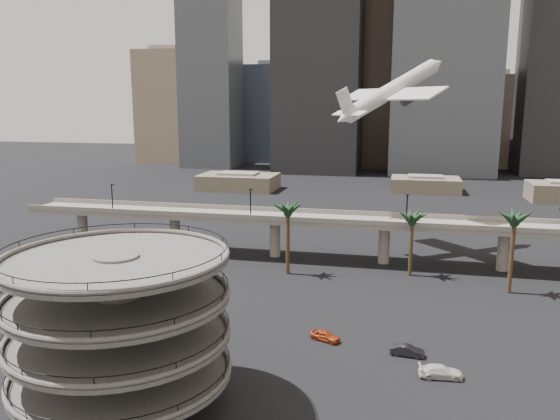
% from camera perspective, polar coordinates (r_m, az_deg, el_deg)
% --- Properties ---
extents(ground, '(700.00, 700.00, 0.00)m').
position_cam_1_polar(ground, '(60.87, -2.48, -19.38)').
color(ground, black).
rests_on(ground, ground).
extents(parking_ramp, '(22.20, 22.20, 17.35)m').
position_cam_1_polar(parking_ramp, '(57.82, -16.41, -10.70)').
color(parking_ramp, '#484543').
rests_on(parking_ramp, ground).
extents(overpass, '(130.00, 9.30, 14.70)m').
position_cam_1_polar(overpass, '(109.09, 5.11, -1.46)').
color(overpass, slate).
rests_on(overpass, ground).
extents(palm_trees, '(54.40, 18.40, 14.00)m').
position_cam_1_polar(palm_trees, '(100.28, 16.80, -0.69)').
color(palm_trees, '#47361E').
rests_on(palm_trees, ground).
extents(low_buildings, '(135.00, 27.50, 6.80)m').
position_cam_1_polar(low_buildings, '(195.05, 10.58, 2.57)').
color(low_buildings, brown).
rests_on(low_buildings, ground).
extents(skyline, '(269.00, 86.00, 130.57)m').
position_cam_1_polar(skyline, '(268.25, 13.43, 14.32)').
color(skyline, gray).
rests_on(skyline, ground).
extents(airborne_jet, '(23.51, 23.22, 15.47)m').
position_cam_1_polar(airborne_jet, '(117.71, 11.61, 12.09)').
color(airborne_jet, silver).
rests_on(airborne_jet, ground).
extents(car_a, '(4.34, 2.98, 1.37)m').
position_cam_1_polar(car_a, '(74.25, 4.75, -12.95)').
color(car_a, '#B73F1A').
rests_on(car_a, ground).
extents(car_b, '(4.30, 1.81, 1.38)m').
position_cam_1_polar(car_b, '(71.71, 13.15, -14.11)').
color(car_b, black).
rests_on(car_b, ground).
extents(car_c, '(5.20, 2.59, 1.45)m').
position_cam_1_polar(car_c, '(67.54, 16.45, -15.90)').
color(car_c, silver).
rests_on(car_c, ground).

